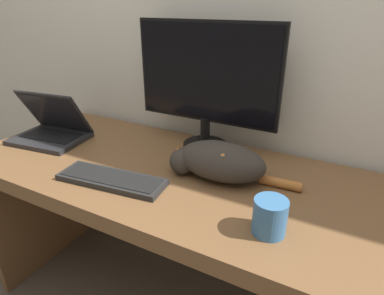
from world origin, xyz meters
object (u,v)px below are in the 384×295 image
object	(u,v)px
cat	(218,161)
coffee_mug	(270,217)
monitor	(206,82)
laptop	(51,130)
external_keyboard	(112,179)

from	to	relation	value
cat	coffee_mug	world-z (taller)	cat
cat	coffee_mug	size ratio (longest dim) A/B	4.49
monitor	cat	world-z (taller)	monitor
coffee_mug	laptop	bearing A→B (deg)	170.43
laptop	monitor	bearing A→B (deg)	13.33
external_keyboard	coffee_mug	xyz separation A→B (m)	(0.56, -0.01, 0.04)
cat	coffee_mug	distance (m)	0.32
external_keyboard	coffee_mug	size ratio (longest dim) A/B	3.88
monitor	laptop	distance (m)	0.74
laptop	cat	distance (m)	0.81
cat	external_keyboard	bearing A→B (deg)	-150.70
monitor	coffee_mug	world-z (taller)	monitor
monitor	external_keyboard	xyz separation A→B (m)	(-0.16, -0.41, -0.27)
cat	monitor	bearing A→B (deg)	122.73
external_keyboard	cat	size ratio (longest dim) A/B	0.86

